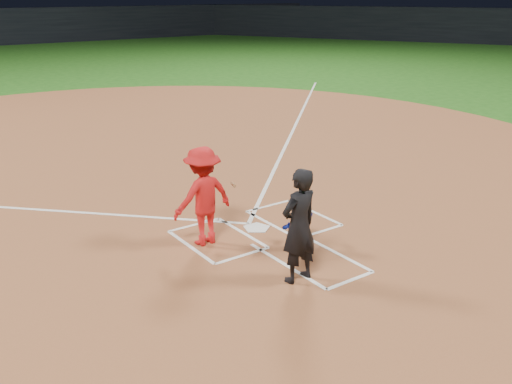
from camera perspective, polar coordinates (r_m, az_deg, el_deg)
ground at (r=12.00m, az=0.07°, el=-3.70°), size 120.00×120.00×0.00m
home_plate_dirt at (r=16.97m, az=-11.74°, el=2.94°), size 28.00×28.00×0.01m
stadium_wall_right at (r=58.64m, az=21.20°, el=15.24°), size 31.04×52.56×3.20m
home_plate at (r=12.00m, az=0.07°, el=-3.61°), size 0.60×0.60×0.02m
catcher at (r=10.91m, az=4.60°, el=-3.20°), size 1.01×0.59×1.04m
umpire at (r=9.57m, az=4.31°, el=-3.40°), size 0.77×0.54×2.01m
chalk_markings at (r=16.34m, az=-10.72°, el=2.40°), size 28.35×17.32×0.01m
batter_at_plate at (r=11.03m, az=-5.31°, el=-0.42°), size 1.49×0.93×1.95m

